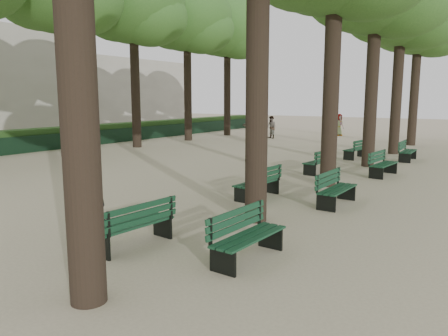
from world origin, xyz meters
The scene contains 21 objects.
ground centered at (0.00, 0.00, 0.00)m, with size 120.00×120.00×0.00m, color #BBAD8E.
tree_central_4 centered at (1.50, 18.00, 7.65)m, with size 6.00×6.00×9.95m.
tree_central_5 centered at (1.50, 23.00, 7.65)m, with size 6.00×6.00×9.95m.
tree_far_3 centered at (-12.00, 13.00, 8.14)m, with size 6.00×6.00×10.45m.
tree_far_4 centered at (-12.00, 18.00, 8.14)m, with size 6.00×6.00×10.45m.
tree_far_5 centered at (-12.00, 23.00, 8.14)m, with size 6.00×6.00×10.45m.
bench_left_0 centered at (0.37, 0.07, 0.27)m, with size 0.74×1.85×0.92m.
bench_left_1 centered at (0.37, 5.17, 0.27)m, with size 0.72×1.84×0.92m.
bench_left_2 centered at (0.37, 10.24, 0.27)m, with size 0.78×1.86×0.92m.
bench_left_3 centered at (0.37, 15.12, 0.27)m, with size 0.81×1.86×0.92m.
bench_right_0 centered at (2.63, 0.67, 0.27)m, with size 0.68×1.83×0.92m.
bench_right_1 centered at (2.63, 5.55, 0.27)m, with size 0.62×1.82×0.92m.
bench_right_2 centered at (2.63, 10.90, 0.27)m, with size 0.75×1.85×0.92m.
bench_right_3 centered at (2.63, 15.67, 0.27)m, with size 0.59×1.81×0.92m.
man_with_map centered at (-0.40, -0.27, 0.77)m, with size 0.69×0.68×1.53m.
pedestrian_a centered at (-7.83, 22.36, 0.81)m, with size 0.78×0.32×1.61m, color #262628.
pedestrian_e centered at (-8.33, 20.39, 0.92)m, with size 1.71×0.37×1.85m, color #262628.
pedestrian_d centered at (-4.48, 27.24, 0.84)m, with size 0.82×0.34×1.68m, color #262628.
fence centered at (-15.00, 11.00, 0.45)m, with size 0.08×42.00×0.90m, color black.
hedge centered at (-15.70, 11.00, 0.60)m, with size 1.20×42.00×1.20m, color #204518.
building_far centered at (-33.00, 30.00, 3.50)m, with size 12.00×16.00×7.00m, color #B7B2A3.
Camera 1 is at (6.35, -5.92, 2.92)m, focal length 35.00 mm.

